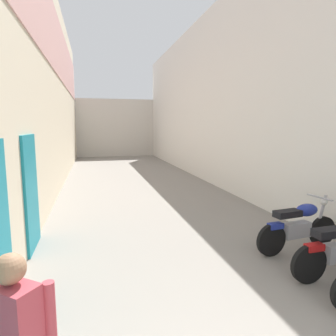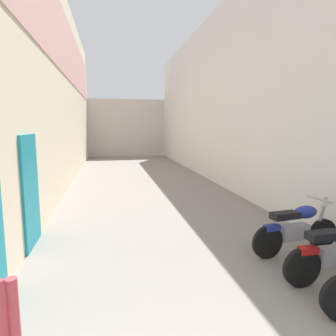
# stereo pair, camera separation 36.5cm
# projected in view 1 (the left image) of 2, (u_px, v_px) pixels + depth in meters

# --- Properties ---
(ground_plane) EXTENTS (38.96, 38.96, 0.00)m
(ground_plane) POSITION_uv_depth(u_px,v_px,m) (146.00, 195.00, 10.29)
(ground_plane) COLOR gray
(building_left) EXTENTS (0.45, 22.96, 7.55)m
(building_left) POSITION_uv_depth(u_px,v_px,m) (51.00, 86.00, 10.87)
(building_left) COLOR beige
(building_left) RESTS_ON ground
(building_right) EXTENTS (0.45, 22.96, 7.00)m
(building_right) POSITION_uv_depth(u_px,v_px,m) (211.00, 98.00, 12.47)
(building_right) COLOR silver
(building_right) RESTS_ON ground
(building_far_end) EXTENTS (8.87, 2.00, 4.38)m
(building_far_end) POSITION_uv_depth(u_px,v_px,m) (115.00, 128.00, 23.89)
(building_far_end) COLOR beige
(building_far_end) RESTS_ON ground
(motorcycle_fourth) EXTENTS (1.85, 0.58, 1.04)m
(motorcycle_fourth) POSITION_uv_depth(u_px,v_px,m) (299.00, 225.00, 5.65)
(motorcycle_fourth) COLOR black
(motorcycle_fourth) RESTS_ON ground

